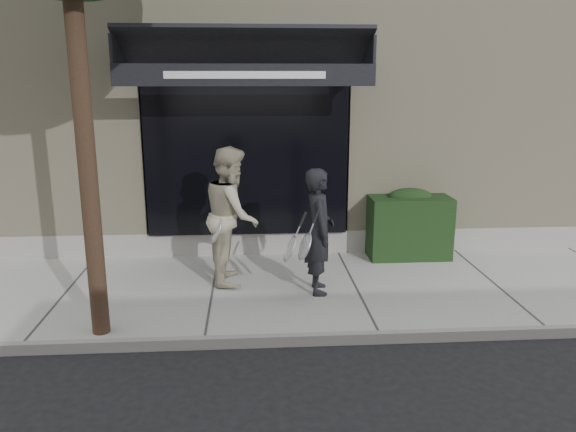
{
  "coord_description": "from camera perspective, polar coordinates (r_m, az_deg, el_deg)",
  "views": [
    {
      "loc": [
        -1.46,
        -7.4,
        2.98
      ],
      "look_at": [
        -0.91,
        0.6,
        0.99
      ],
      "focal_mm": 35.0,
      "sensor_mm": 36.0,
      "label": 1
    }
  ],
  "objects": [
    {
      "name": "pedestrian_back",
      "position": [
        7.94,
        -5.71,
        0.09
      ],
      "size": [
        0.75,
        0.95,
        1.94
      ],
      "color": "#B2AA8F",
      "rests_on": "sidewalk"
    },
    {
      "name": "building_facade",
      "position": [
        12.45,
        2.83,
        12.78
      ],
      "size": [
        14.3,
        8.04,
        5.64
      ],
      "color": "#C4B896",
      "rests_on": "ground"
    },
    {
      "name": "hedge",
      "position": [
        9.32,
        12.14,
        -0.83
      ],
      "size": [
        1.3,
        0.7,
        1.14
      ],
      "color": "black",
      "rests_on": "sidewalk"
    },
    {
      "name": "ground",
      "position": [
        8.11,
        6.77,
        -7.74
      ],
      "size": [
        80.0,
        80.0,
        0.0
      ],
      "primitive_type": "plane",
      "color": "black",
      "rests_on": "ground"
    },
    {
      "name": "curb",
      "position": [
        6.7,
        9.25,
        -12.03
      ],
      "size": [
        20.0,
        0.1,
        0.14
      ],
      "primitive_type": "cube",
      "color": "gray",
      "rests_on": "ground"
    },
    {
      "name": "pedestrian_front",
      "position": [
        7.53,
        3.12,
        -1.58
      ],
      "size": [
        0.71,
        0.84,
        1.71
      ],
      "color": "black",
      "rests_on": "sidewalk"
    },
    {
      "name": "sidewalk",
      "position": [
        8.09,
        6.78,
        -7.34
      ],
      "size": [
        20.0,
        3.0,
        0.12
      ],
      "primitive_type": "cube",
      "color": "#A0A09B",
      "rests_on": "ground"
    }
  ]
}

